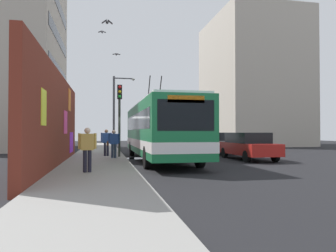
# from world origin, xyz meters

# --- Properties ---
(ground_plane) EXTENTS (80.00, 80.00, 0.00)m
(ground_plane) POSITION_xyz_m (0.00, 0.00, 0.00)
(ground_plane) COLOR black
(sidewalk_slab) EXTENTS (48.00, 3.20, 0.15)m
(sidewalk_slab) POSITION_xyz_m (0.00, 1.60, 0.07)
(sidewalk_slab) COLOR gray
(sidewalk_slab) RESTS_ON ground_plane
(graffiti_wall) EXTENTS (14.33, 0.32, 4.30)m
(graffiti_wall) POSITION_xyz_m (-3.82, 3.35, 2.15)
(graffiti_wall) COLOR maroon
(graffiti_wall) RESTS_ON ground_plane
(building_far_left) EXTENTS (13.86, 7.16, 18.37)m
(building_far_left) POSITION_xyz_m (13.29, 9.20, 9.19)
(building_far_left) COLOR #B2A899
(building_far_left) RESTS_ON ground_plane
(building_far_right) EXTENTS (12.66, 9.94, 15.85)m
(building_far_right) POSITION_xyz_m (17.67, -17.00, 7.92)
(building_far_right) COLOR #B2A899
(building_far_right) RESTS_ON ground_plane
(city_bus) EXTENTS (11.97, 2.68, 5.01)m
(city_bus) POSITION_xyz_m (-1.55, -1.80, 1.80)
(city_bus) COLOR #19723F
(city_bus) RESTS_ON ground_plane
(parked_car_red) EXTENTS (4.75, 1.87, 1.58)m
(parked_car_red) POSITION_xyz_m (-1.93, -7.00, 0.84)
(parked_car_red) COLOR #B21E19
(parked_car_red) RESTS_ON ground_plane
(parked_car_silver) EXTENTS (4.21, 1.77, 1.58)m
(parked_car_silver) POSITION_xyz_m (3.27, -7.00, 0.83)
(parked_car_silver) COLOR #B7B7BC
(parked_car_silver) RESTS_ON ground_plane
(pedestrian_at_curb) EXTENTS (0.22, 0.72, 1.57)m
(pedestrian_at_curb) POSITION_xyz_m (-1.06, 0.71, 1.06)
(pedestrian_at_curb) COLOR #2D3F59
(pedestrian_at_curb) RESTS_ON sidewalk_slab
(pedestrian_near_wall) EXTENTS (0.22, 0.66, 1.62)m
(pedestrian_near_wall) POSITION_xyz_m (-7.25, 1.85, 1.10)
(pedestrian_near_wall) COLOR #1E1E2D
(pedestrian_near_wall) RESTS_ON sidewalk_slab
(pedestrian_midblock) EXTENTS (0.22, 0.66, 1.62)m
(pedestrian_midblock) POSITION_xyz_m (0.61, 1.10, 1.10)
(pedestrian_midblock) COLOR #1E1E2D
(pedestrian_midblock) RESTS_ON sidewalk_slab
(traffic_light) EXTENTS (0.49, 0.28, 4.28)m
(traffic_light) POSITION_xyz_m (-0.19, 0.35, 3.03)
(traffic_light) COLOR #2D382D
(traffic_light) RESTS_ON sidewalk_slab
(street_lamp) EXTENTS (0.44, 1.81, 6.06)m
(street_lamp) POSITION_xyz_m (7.13, 0.23, 3.67)
(street_lamp) COLOR #4C4C51
(street_lamp) RESTS_ON sidewalk_slab
(flying_pigeons) EXTENTS (7.70, 1.57, 1.92)m
(flying_pigeons) POSITION_xyz_m (1.28, 0.97, 7.62)
(flying_pigeons) COLOR gray
(curbside_puddle) EXTENTS (1.50, 1.50, 0.00)m
(curbside_puddle) POSITION_xyz_m (0.27, -0.60, 0.00)
(curbside_puddle) COLOR black
(curbside_puddle) RESTS_ON ground_plane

